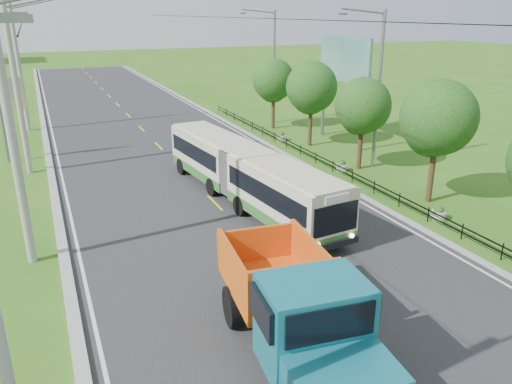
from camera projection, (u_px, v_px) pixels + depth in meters
ground at (353, 343)px, 14.19m from camera, size 240.00×240.00×0.00m
road at (173, 161)px, 31.43m from camera, size 14.00×120.00×0.02m
curb_left at (51, 174)px, 28.71m from camera, size 0.40×120.00×0.15m
curb_right at (275, 149)px, 34.10m from camera, size 0.30×120.00×0.10m
edge_line_left at (61, 174)px, 28.93m from camera, size 0.12×120.00×0.00m
edge_line_right at (269, 150)px, 33.92m from camera, size 0.12×120.00×0.00m
centre_dash at (353, 342)px, 14.19m from camera, size 0.12×2.20×0.00m
railing_right at (333, 167)px, 29.16m from camera, size 0.04×40.00×0.60m
pole_near at (11, 129)px, 17.11m from camera, size 3.51×0.32×10.00m
pole_mid at (17, 84)px, 27.46m from camera, size 3.51×0.32×10.00m
pole_far at (19, 64)px, 37.80m from camera, size 3.51×0.32×10.00m
tree_third at (437, 121)px, 23.55m from camera, size 3.60×3.62×6.00m
tree_fourth at (362, 109)px, 28.86m from camera, size 3.24×3.31×5.40m
tree_fifth at (311, 90)px, 33.94m from camera, size 3.48×3.52×5.80m
tree_back at (273, 82)px, 39.18m from camera, size 3.30×3.36×5.50m
streetlight_mid at (377, 85)px, 28.58m from camera, size 3.02×0.20×9.07m
streetlight_far at (272, 63)px, 40.65m from camera, size 3.02×0.20×9.07m
planter_near at (439, 214)px, 22.50m from camera, size 0.64×0.64×0.67m
planter_mid at (342, 166)px, 29.39m from camera, size 0.64×0.64×0.67m
planter_far at (282, 137)px, 36.29m from camera, size 0.64×0.64×0.67m
billboard_right at (344, 66)px, 34.23m from camera, size 0.24×6.00×7.30m
bus at (246, 171)px, 24.05m from camera, size 3.75×14.02×2.68m
dump_truck at (298, 307)px, 12.91m from camera, size 3.37×7.24×2.94m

